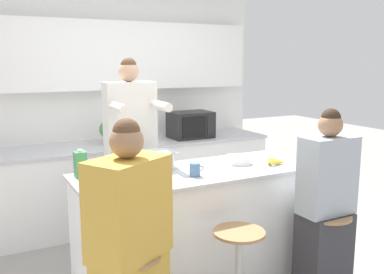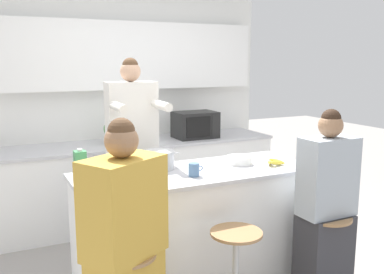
{
  "view_description": "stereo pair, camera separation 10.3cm",
  "coord_description": "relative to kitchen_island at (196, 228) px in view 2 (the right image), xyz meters",
  "views": [
    {
      "loc": [
        -1.51,
        -2.79,
        1.77
      ],
      "look_at": [
        0.0,
        0.07,
        1.19
      ],
      "focal_mm": 40.0,
      "sensor_mm": 36.0,
      "label": 1
    },
    {
      "loc": [
        -1.42,
        -2.84,
        1.77
      ],
      "look_at": [
        0.0,
        0.07,
        1.19
      ],
      "focal_mm": 40.0,
      "sensor_mm": 36.0,
      "label": 2
    }
  ],
  "objects": [
    {
      "name": "coffee_cup_near",
      "position": [
        -0.08,
        -0.14,
        0.51
      ],
      "size": [
        0.11,
        0.08,
        0.1
      ],
      "color": "#4C7099",
      "rests_on": "kitchen_island"
    },
    {
      "name": "mixing_bowl_steel",
      "position": [
        -0.46,
        -0.21,
        0.5
      ],
      "size": [
        0.22,
        0.22,
        0.07
      ],
      "color": "silver",
      "rests_on": "kitchen_island"
    },
    {
      "name": "juice_carton",
      "position": [
        -0.83,
        0.22,
        0.56
      ],
      "size": [
        0.08,
        0.08,
        0.2
      ],
      "color": "#38844C",
      "rests_on": "kitchen_island"
    },
    {
      "name": "person_seated_near",
      "position": [
        0.75,
        -0.61,
        0.18
      ],
      "size": [
        0.41,
        0.27,
        1.44
      ],
      "rotation": [
        0.0,
        0.0,
        0.0
      ],
      "color": "#333338",
      "rests_on": "ground_plane"
    },
    {
      "name": "wall_back",
      "position": [
        0.0,
        1.94,
        1.07
      ],
      "size": [
        3.54,
        0.22,
        2.7
      ],
      "color": "silver",
      "rests_on": "ground_plane"
    },
    {
      "name": "bar_stool_rightmost",
      "position": [
        0.74,
        -0.63,
        -0.13
      ],
      "size": [
        0.38,
        0.38,
        0.67
      ],
      "color": "#997047",
      "rests_on": "ground_plane"
    },
    {
      "name": "banana_bunch",
      "position": [
        0.64,
        -0.13,
        0.49
      ],
      "size": [
        0.18,
        0.13,
        0.06
      ],
      "color": "yellow",
      "rests_on": "kitchen_island"
    },
    {
      "name": "person_cooking",
      "position": [
        -0.3,
        0.63,
        0.41
      ],
      "size": [
        0.45,
        0.6,
        1.79
      ],
      "rotation": [
        0.0,
        0.0,
        -0.06
      ],
      "color": "#383842",
      "rests_on": "ground_plane"
    },
    {
      "name": "cooking_pot",
      "position": [
        -0.23,
        0.17,
        0.54
      ],
      "size": [
        0.33,
        0.24,
        0.14
      ],
      "color": "#B7BABC",
      "rests_on": "kitchen_island"
    },
    {
      "name": "person_wrapped_blanket",
      "position": [
        -0.76,
        -0.61,
        0.22
      ],
      "size": [
        0.53,
        0.47,
        1.47
      ],
      "rotation": [
        0.0,
        0.0,
        0.51
      ],
      "color": "gold",
      "rests_on": "ground_plane"
    },
    {
      "name": "kitchen_island",
      "position": [
        0.0,
        0.0,
        0.0
      ],
      "size": [
        1.86,
        0.72,
        0.94
      ],
      "color": "black",
      "rests_on": "ground_plane"
    },
    {
      "name": "microwave",
      "position": [
        0.76,
        1.55,
        0.56
      ],
      "size": [
        0.48,
        0.35,
        0.3
      ],
      "color": "black",
      "rests_on": "back_counter"
    },
    {
      "name": "fruit_bowl",
      "position": [
        0.41,
        0.04,
        0.5
      ],
      "size": [
        0.2,
        0.2,
        0.07
      ],
      "color": "white",
      "rests_on": "kitchen_island"
    },
    {
      "name": "potted_plant",
      "position": [
        -0.2,
        1.6,
        0.56
      ],
      "size": [
        0.2,
        0.2,
        0.26
      ],
      "color": "#93563D",
      "rests_on": "back_counter"
    },
    {
      "name": "back_counter",
      "position": [
        0.0,
        1.6,
        -0.03
      ],
      "size": [
        3.29,
        0.71,
        0.89
      ],
      "color": "white",
      "rests_on": "ground_plane"
    }
  ]
}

